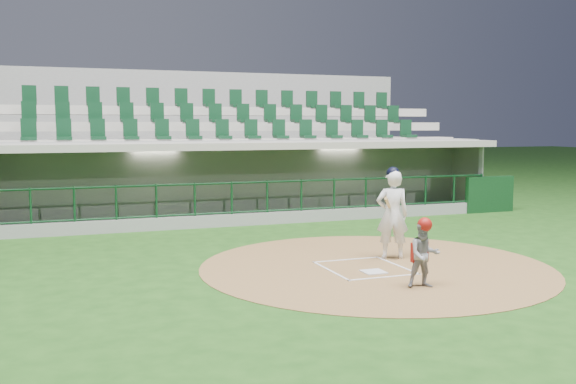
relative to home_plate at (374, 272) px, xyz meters
name	(u,v)px	position (x,y,z in m)	size (l,w,h in m)	color
ground	(358,266)	(0.00, 0.70, -0.02)	(120.00, 120.00, 0.00)	#1A4313
dirt_circle	(375,266)	(0.30, 0.50, -0.02)	(7.20, 7.20, 0.01)	brown
home_plate	(374,272)	(0.00, 0.00, 0.00)	(0.43, 0.43, 0.02)	silver
batter_box_chalk	(364,268)	(0.00, 0.40, 0.00)	(1.55, 1.80, 0.01)	white
dugout_structure	(248,186)	(-0.01, 8.52, 0.94)	(16.40, 3.70, 3.00)	slate
seating_deck	(224,166)	(0.00, 11.61, 1.40)	(17.00, 6.72, 5.15)	gray
batter	(392,213)	(1.00, 1.07, 0.98)	(0.95, 0.98, 2.00)	white
catcher	(424,253)	(0.29, -1.35, 0.61)	(0.67, 0.58, 1.26)	gray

